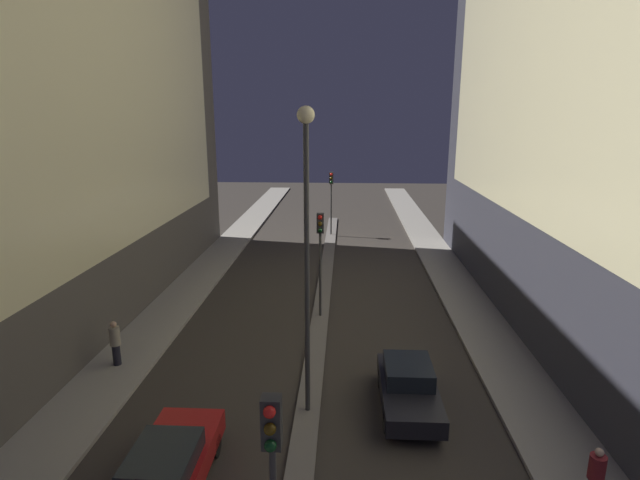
{
  "coord_description": "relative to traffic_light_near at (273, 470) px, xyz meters",
  "views": [
    {
      "loc": [
        1.14,
        -4.19,
        9.37
      ],
      "look_at": [
        -0.09,
        19.24,
        3.45
      ],
      "focal_mm": 28.0,
      "sensor_mm": 36.0,
      "label": 1
    }
  ],
  "objects": [
    {
      "name": "building_left",
      "position": [
        -11.6,
        13.83,
        7.04
      ],
      "size": [
        6.01,
        33.11,
        21.53
      ],
      "color": "#4C4742",
      "rests_on": "ground"
    },
    {
      "name": "median_strip",
      "position": [
        0.0,
        18.18,
        -3.66
      ],
      "size": [
        0.78,
        39.8,
        0.14
      ],
      "color": "#66605B",
      "rests_on": "ground"
    },
    {
      "name": "traffic_light_near",
      "position": [
        0.0,
        0.0,
        0.0
      ],
      "size": [
        0.32,
        0.42,
        4.92
      ],
      "color": "#383838",
      "rests_on": "median_strip"
    },
    {
      "name": "traffic_light_mid",
      "position": [
        0.0,
        15.04,
        0.0
      ],
      "size": [
        0.32,
        0.42,
        4.92
      ],
      "color": "#383838",
      "rests_on": "median_strip"
    },
    {
      "name": "traffic_light_far",
      "position": [
        0.0,
        31.58,
        0.0
      ],
      "size": [
        0.32,
        0.42,
        4.92
      ],
      "color": "#383838",
      "rests_on": "median_strip"
    },
    {
      "name": "street_lamp",
      "position": [
        0.0,
        7.29,
        2.61
      ],
      "size": [
        0.5,
        0.5,
        9.47
      ],
      "color": "#383838",
      "rests_on": "median_strip"
    },
    {
      "name": "car_left_lane",
      "position": [
        -3.26,
        3.64,
        -2.99
      ],
      "size": [
        1.83,
        4.47,
        1.44
      ],
      "color": "maroon",
      "rests_on": "ground"
    },
    {
      "name": "car_right_lane",
      "position": [
        3.26,
        7.81,
        -2.99
      ],
      "size": [
        1.79,
        4.19,
        1.48
      ],
      "color": "black",
      "rests_on": "ground"
    },
    {
      "name": "pedestrian_on_left_sidewalk",
      "position": [
        -7.46,
        9.89,
        -2.67
      ],
      "size": [
        0.4,
        0.4,
        1.76
      ],
      "color": "black",
      "rests_on": "sidewalk_left"
    },
    {
      "name": "pedestrian_on_right_sidewalk",
      "position": [
        7.25,
        3.67,
        -2.8
      ],
      "size": [
        0.39,
        0.39,
        1.53
      ],
      "color": "black",
      "rests_on": "sidewalk_right"
    }
  ]
}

